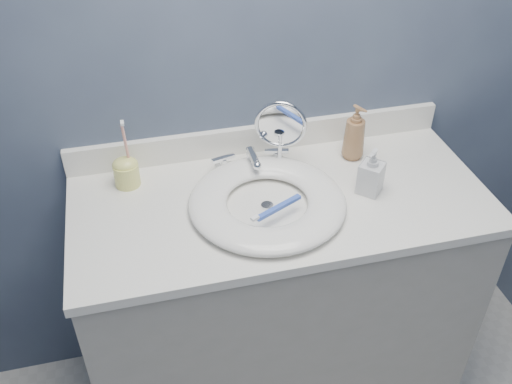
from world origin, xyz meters
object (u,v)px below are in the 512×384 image
object	(u,v)px
soap_bottle_amber	(355,132)
soap_bottle_clear	(372,171)
toothbrush_holder	(126,171)
makeup_mirror	(280,132)

from	to	relation	value
soap_bottle_amber	soap_bottle_clear	bearing A→B (deg)	-121.13
toothbrush_holder	soap_bottle_amber	bearing A→B (deg)	-1.82
makeup_mirror	soap_bottle_amber	xyz separation A→B (m)	(0.24, -0.00, -0.04)
soap_bottle_clear	toothbrush_holder	size ratio (longest dim) A/B	0.66
makeup_mirror	soap_bottle_clear	size ratio (longest dim) A/B	1.61
makeup_mirror	toothbrush_holder	xyz separation A→B (m)	(-0.47, 0.02, -0.08)
soap_bottle_amber	toothbrush_holder	distance (m)	0.71
soap_bottle_clear	toothbrush_holder	world-z (taller)	toothbrush_holder
makeup_mirror	toothbrush_holder	world-z (taller)	makeup_mirror
makeup_mirror	soap_bottle_amber	world-z (taller)	makeup_mirror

